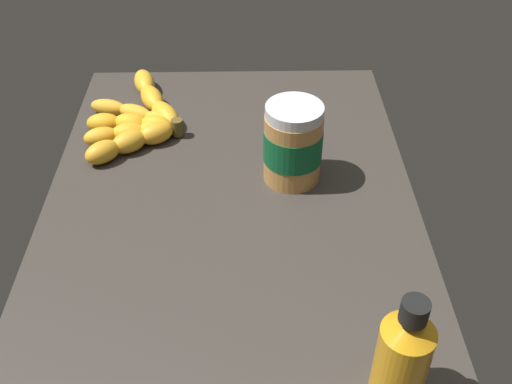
% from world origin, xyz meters
% --- Properties ---
extents(ground_plane, '(0.95, 0.57, 0.05)m').
position_xyz_m(ground_plane, '(0.00, 0.00, -0.02)').
color(ground_plane, '#38332D').
extents(banana_bunch, '(0.30, 0.18, 0.04)m').
position_xyz_m(banana_bunch, '(0.27, 0.17, 0.02)').
color(banana_bunch, gold).
rests_on(banana_bunch, ground_plane).
extents(peanut_butter_jar, '(0.09, 0.09, 0.13)m').
position_xyz_m(peanut_butter_jar, '(0.13, -0.10, 0.06)').
color(peanut_butter_jar, '#BF8442').
rests_on(peanut_butter_jar, ground_plane).
extents(honey_bottle, '(0.06, 0.06, 0.15)m').
position_xyz_m(honey_bottle, '(-0.26, -0.19, 0.07)').
color(honey_bottle, orange).
rests_on(honey_bottle, ground_plane).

